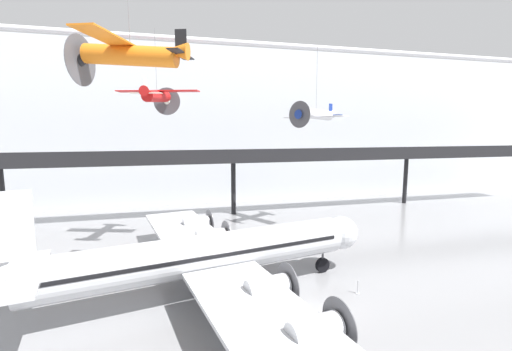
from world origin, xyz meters
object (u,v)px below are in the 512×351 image
Objects in this scene: airliner_silver_main at (201,256)px; stanchion_barrier at (358,289)px; suspended_plane_orange_highwing at (131,55)px; suspended_plane_white_twin at (316,114)px; suspended_plane_red_highwing at (157,96)px.

airliner_silver_main is 12.38m from stanchion_barrier.
airliner_silver_main is at bearing -165.03° from suspended_plane_orange_highwing.
suspended_plane_white_twin is at bearing 33.58° from airliner_silver_main.
stanchion_barrier is (14.84, -15.14, -15.83)m from suspended_plane_red_highwing.
suspended_plane_red_highwing is 0.89× the size of suspended_plane_orange_highwing.
suspended_plane_orange_highwing is at bearing 163.15° from airliner_silver_main.
stanchion_barrier is at bearing -117.59° from suspended_plane_red_highwing.
suspended_plane_orange_highwing is (-20.55, -15.32, 3.07)m from suspended_plane_white_twin.
suspended_plane_white_twin is at bearing 76.41° from stanchion_barrier.
suspended_plane_orange_highwing is (-1.33, -12.31, 1.50)m from suspended_plane_red_highwing.
stanchion_barrier is (-4.39, -18.15, -14.27)m from suspended_plane_white_twin.
suspended_plane_red_highwing is at bearing -75.07° from suspended_plane_orange_highwing.
suspended_plane_white_twin is at bearing -122.23° from suspended_plane_orange_highwing.
suspended_plane_red_highwing is at bearing 92.71° from airliner_silver_main.
suspended_plane_red_highwing is at bearing -21.04° from suspended_plane_white_twin.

